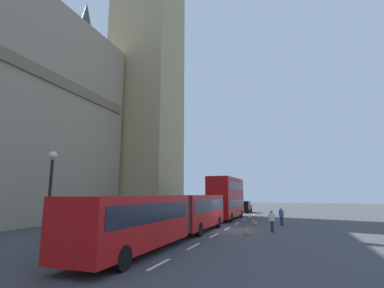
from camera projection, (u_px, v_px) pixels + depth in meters
name	position (u px, v px, depth m)	size (l,w,h in m)	color
ground_plane	(225.00, 230.00, 24.24)	(160.00, 160.00, 0.00)	#424244
lane_centre_marking	(237.00, 223.00, 29.37)	(39.00, 0.16, 0.01)	silver
articulated_bus	(173.00, 213.00, 18.89)	(18.80, 2.54, 2.90)	red
double_decker_bus	(227.00, 196.00, 34.47)	(9.86, 2.54, 4.90)	#B20F0F
sedan_lead	(245.00, 207.00, 46.98)	(4.40, 1.86, 1.85)	black
traffic_cone_west	(247.00, 231.00, 21.17)	(0.36, 0.36, 0.58)	black
traffic_cone_middle	(256.00, 223.00, 27.11)	(0.36, 0.36, 0.58)	black
traffic_cone_east	(253.00, 221.00, 28.87)	(0.36, 0.36, 0.58)	black
street_lamp	(50.00, 193.00, 15.03)	(0.44, 0.44, 5.27)	black
pedestrian_near_cones	(272.00, 220.00, 22.80)	(0.41, 0.47, 1.69)	#333333
pedestrian_by_kerb	(281.00, 216.00, 27.50)	(0.44, 0.46, 1.69)	#262D4C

